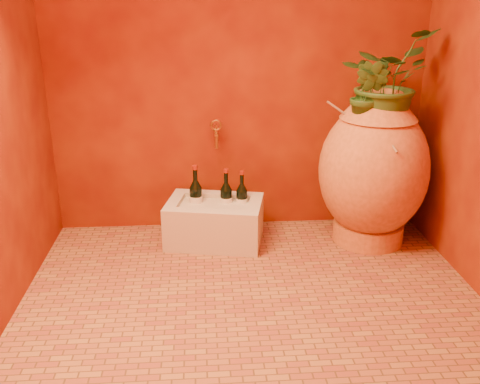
{
  "coord_description": "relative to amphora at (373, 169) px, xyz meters",
  "views": [
    {
      "loc": [
        -0.25,
        -2.54,
        1.56
      ],
      "look_at": [
        -0.04,
        0.35,
        0.48
      ],
      "focal_mm": 40.0,
      "sensor_mm": 36.0,
      "label": 1
    }
  ],
  "objects": [
    {
      "name": "floor",
      "position": [
        -0.84,
        -0.65,
        -0.5
      ],
      "size": [
        2.5,
        2.5,
        0.0
      ],
      "primitive_type": "plane",
      "color": "#965E31",
      "rests_on": "ground"
    },
    {
      "name": "wall_tap",
      "position": [
        -1.0,
        0.26,
        0.2
      ],
      "size": [
        0.08,
        0.16,
        0.17
      ],
      "color": "#A47126",
      "rests_on": "wall_back"
    },
    {
      "name": "stone_basin",
      "position": [
        -1.02,
        0.06,
        -0.36
      ],
      "size": [
        0.68,
        0.53,
        0.29
      ],
      "rotation": [
        0.0,
        0.0,
        -0.2
      ],
      "color": "beige",
      "rests_on": "floor"
    },
    {
      "name": "wine_bottle_b",
      "position": [
        -0.84,
        0.11,
        -0.23
      ],
      "size": [
        0.08,
        0.08,
        0.32
      ],
      "color": "black",
      "rests_on": "stone_basin"
    },
    {
      "name": "wall_back",
      "position": [
        -0.84,
        0.35,
        0.75
      ],
      "size": [
        2.5,
        0.02,
        2.5
      ],
      "primitive_type": "cube",
      "color": "#580D05",
      "rests_on": "ground"
    },
    {
      "name": "plant_side",
      "position": [
        -0.1,
        -0.07,
        0.49
      ],
      "size": [
        0.29,
        0.29,
        0.42
      ],
      "primitive_type": "imported",
      "rotation": [
        0.0,
        0.0,
        -0.88
      ],
      "color": "#294E1C",
      "rests_on": "amphora"
    },
    {
      "name": "plant_main",
      "position": [
        0.03,
        0.02,
        0.56
      ],
      "size": [
        0.74,
        0.73,
        0.62
      ],
      "primitive_type": "imported",
      "rotation": [
        0.0,
        0.0,
        0.74
      ],
      "color": "#294E1C",
      "rests_on": "amphora"
    },
    {
      "name": "amphora",
      "position": [
        0.0,
        0.0,
        0.0
      ],
      "size": [
        0.81,
        0.81,
        1.0
      ],
      "rotation": [
        0.0,
        0.0,
        0.17
      ],
      "color": "#D57E3C",
      "rests_on": "floor"
    },
    {
      "name": "wine_bottle_c",
      "position": [
        -1.14,
        0.13,
        -0.22
      ],
      "size": [
        0.09,
        0.09,
        0.35
      ],
      "color": "black",
      "rests_on": "stone_basin"
    },
    {
      "name": "wine_bottle_a",
      "position": [
        -0.94,
        0.11,
        -0.22
      ],
      "size": [
        0.08,
        0.08,
        0.33
      ],
      "color": "black",
      "rests_on": "stone_basin"
    }
  ]
}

